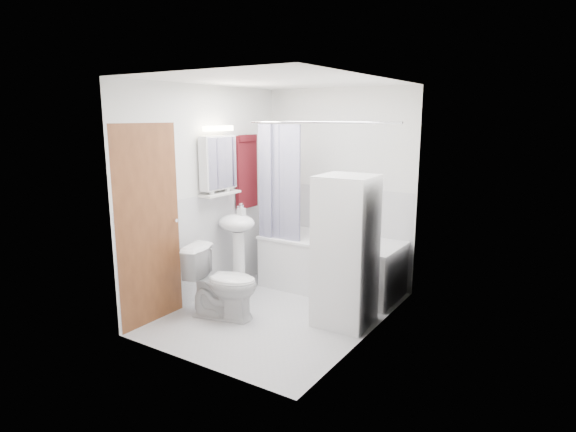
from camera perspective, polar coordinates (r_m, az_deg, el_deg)
The scene contains 20 objects.
floor at distance 5.26m, azimuth -0.84°, elevation -11.35°, with size 2.60×2.60×0.00m, color #B4B4B8.
room_walls at distance 4.87m, azimuth -0.90°, elevation 4.96°, with size 2.60×2.60×2.60m.
wainscot at distance 5.29m, azimuth 0.89°, elevation -4.30°, with size 1.98×2.58×2.58m.
door at distance 5.14m, azimuth -13.20°, elevation -0.51°, with size 0.05×2.00×2.00m.
bathtub at distance 5.83m, azimuth 5.19°, elevation -5.41°, with size 1.66×0.79×0.63m.
tub_spout at distance 5.89m, azimuth 8.51°, elevation 0.73°, with size 0.04×0.04×0.12m, color silver.
curtain_rod at distance 5.28m, azimuth 3.82°, elevation 11.04°, with size 0.02×0.02×1.84m, color silver.
shower_curtain at distance 5.62m, azimuth -1.17°, elevation 3.43°, with size 0.55×0.02×1.45m.
sink at distance 5.63m, azimuth -6.01°, elevation -2.29°, with size 0.44×0.37×1.04m.
medicine_cabinet at distance 5.49m, azimuth -8.26°, elevation 6.43°, with size 0.13×0.50×0.71m.
shelf at distance 5.52m, azimuth -8.03°, elevation 2.65°, with size 0.18×0.54×0.03m, color silver.
shower_caddy at distance 5.82m, azimuth 8.98°, elevation 2.59°, with size 0.22×0.06×0.02m, color silver.
towel at distance 5.96m, azimuth -4.93°, elevation 5.40°, with size 0.07×0.38×0.91m.
washer_dryer at distance 4.80m, azimuth 6.81°, elevation -4.14°, with size 0.57×0.56×1.51m.
toilet at distance 5.07m, azimuth -7.75°, elevation -7.86°, with size 0.42×0.76×0.74m, color white.
soap_pump at distance 5.57m, azimuth -5.55°, elevation 0.16°, with size 0.08×0.17×0.08m, color gray.
shelf_bottle at distance 5.40m, azimuth -9.08°, elevation 2.93°, with size 0.07×0.18×0.07m, color gray.
shelf_cup at distance 5.60m, azimuth -7.25°, elevation 3.45°, with size 0.10×0.09×0.10m, color gray.
shampoo_a at distance 5.82m, azimuth 8.79°, elevation 3.35°, with size 0.13×0.17×0.13m, color gray.
shampoo_b at distance 5.78m, azimuth 9.87°, elevation 2.99°, with size 0.08×0.21×0.08m, color #2828A0.
Camera 1 is at (2.68, -4.03, 2.06)m, focal length 30.00 mm.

